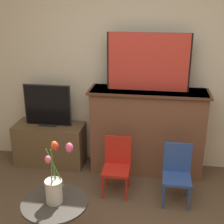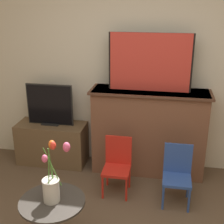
{
  "view_description": "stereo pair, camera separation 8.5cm",
  "coord_description": "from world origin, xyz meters",
  "px_view_note": "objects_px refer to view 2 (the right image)",
  "views": [
    {
      "loc": [
        0.24,
        -1.62,
        2.08
      ],
      "look_at": [
        -0.19,
        1.24,
        1.01
      ],
      "focal_mm": 50.0,
      "sensor_mm": 36.0,
      "label": 1
    },
    {
      "loc": [
        0.33,
        -1.6,
        2.08
      ],
      "look_at": [
        -0.19,
        1.24,
        1.01
      ],
      "focal_mm": 50.0,
      "sensor_mm": 36.0,
      "label": 2
    }
  ],
  "objects_px": {
    "chair_blue": "(177,172)",
    "vase_tulips": "(52,182)",
    "painting": "(150,62)",
    "tv_monitor": "(50,105)",
    "chair_red": "(117,163)"
  },
  "relations": [
    {
      "from": "tv_monitor",
      "to": "chair_blue",
      "type": "height_order",
      "value": "tv_monitor"
    },
    {
      "from": "vase_tulips",
      "to": "painting",
      "type": "bearing_deg",
      "value": 67.37
    },
    {
      "from": "painting",
      "to": "chair_blue",
      "type": "height_order",
      "value": "painting"
    },
    {
      "from": "chair_red",
      "to": "vase_tulips",
      "type": "distance_m",
      "value": 1.13
    },
    {
      "from": "chair_red",
      "to": "chair_blue",
      "type": "relative_size",
      "value": 1.0
    },
    {
      "from": "vase_tulips",
      "to": "tv_monitor",
      "type": "bearing_deg",
      "value": 111.42
    },
    {
      "from": "painting",
      "to": "tv_monitor",
      "type": "bearing_deg",
      "value": -179.25
    },
    {
      "from": "chair_blue",
      "to": "tv_monitor",
      "type": "bearing_deg",
      "value": 160.36
    },
    {
      "from": "painting",
      "to": "chair_blue",
      "type": "xyz_separation_m",
      "value": [
        0.37,
        -0.59,
        -1.03
      ]
    },
    {
      "from": "tv_monitor",
      "to": "chair_blue",
      "type": "distance_m",
      "value": 1.75
    },
    {
      "from": "chair_blue",
      "to": "vase_tulips",
      "type": "xyz_separation_m",
      "value": [
        -1.0,
        -0.94,
        0.36
      ]
    },
    {
      "from": "tv_monitor",
      "to": "chair_red",
      "type": "height_order",
      "value": "tv_monitor"
    },
    {
      "from": "painting",
      "to": "chair_red",
      "type": "distance_m",
      "value": 1.19
    },
    {
      "from": "chair_blue",
      "to": "vase_tulips",
      "type": "distance_m",
      "value": 1.42
    },
    {
      "from": "vase_tulips",
      "to": "chair_blue",
      "type": "bearing_deg",
      "value": 43.12
    }
  ]
}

